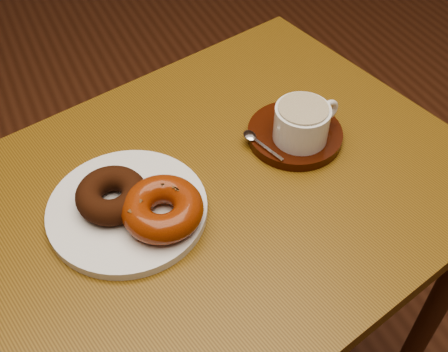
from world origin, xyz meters
name	(u,v)px	position (x,y,z in m)	size (l,w,h in m)	color
ground	(256,289)	(0.00, 0.00, 0.00)	(6.00, 6.00, 0.00)	#592F1C
cafe_table	(214,236)	(-0.23, -0.22, 0.66)	(0.95, 0.79, 0.79)	brown
donut_plate	(127,210)	(-0.37, -0.21, 0.79)	(0.24, 0.24, 0.01)	silver
donut_cinnamon	(112,195)	(-0.38, -0.20, 0.82)	(0.11, 0.11, 0.04)	#34170A
donut_caramel	(162,209)	(-0.33, -0.26, 0.82)	(0.15, 0.15, 0.04)	maroon
saucer	(295,134)	(-0.06, -0.18, 0.80)	(0.16, 0.16, 0.02)	#331106
coffee_cup	(302,122)	(-0.06, -0.19, 0.84)	(0.12, 0.09, 0.06)	silver
teaspoon	(253,138)	(-0.13, -0.16, 0.81)	(0.03, 0.09, 0.01)	silver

